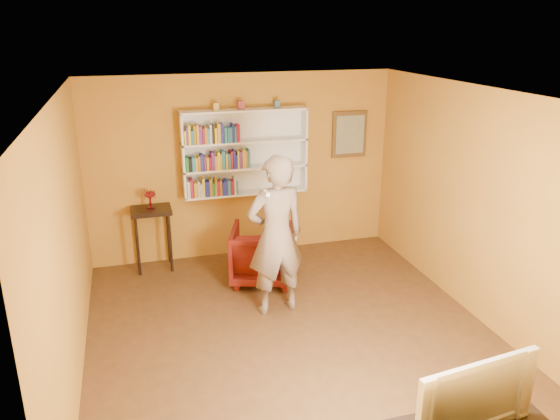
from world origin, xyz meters
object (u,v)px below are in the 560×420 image
at_px(ruby_lustre, 150,196).
at_px(armchair, 262,254).
at_px(television, 467,390).
at_px(bookshelf, 244,152).
at_px(person, 276,236).
at_px(console_table, 152,219).

relative_size(ruby_lustre, armchair, 0.30).
bearing_deg(ruby_lustre, armchair, -29.21).
relative_size(ruby_lustre, television, 0.24).
bearing_deg(bookshelf, person, -90.66).
height_order(ruby_lustre, armchair, ruby_lustre).
bearing_deg(television, bookshelf, 90.87).
bearing_deg(person, armchair, -100.15).
distance_m(console_table, television, 4.94).
height_order(person, television, person).
bearing_deg(bookshelf, console_table, -173.38).
bearing_deg(person, console_table, -57.56).
height_order(armchair, person, person).
bearing_deg(bookshelf, armchair, -88.60).
height_order(bookshelf, console_table, bookshelf).
relative_size(bookshelf, ruby_lustre, 7.10).
bearing_deg(ruby_lustre, person, -50.34).
xyz_separation_m(bookshelf, console_table, (-1.38, -0.16, -0.84)).
relative_size(person, television, 1.87).
distance_m(armchair, television, 3.79).
distance_m(bookshelf, person, 1.90).
relative_size(console_table, ruby_lustre, 3.59).
height_order(ruby_lustre, person, person).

